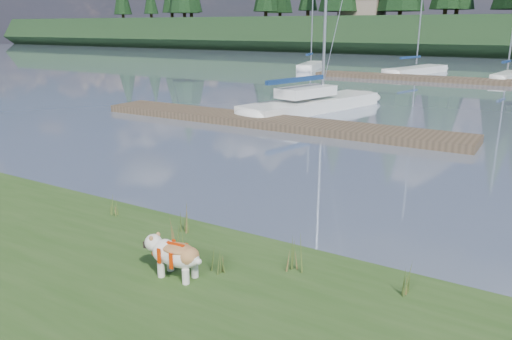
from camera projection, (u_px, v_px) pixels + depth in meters
The scene contains 16 objects.
ground at pixel (462, 82), 35.69m from camera, with size 200.00×200.00×0.00m, color slate.
bulldog at pixel (175, 254), 7.27m from camera, with size 0.97×0.45×0.58m.
sailboat_main at pixel (321, 100), 24.18m from camera, with size 4.15×9.61×13.53m.
dock_near at pixel (268, 121), 20.36m from camera, with size 16.00×2.00×0.30m, color #4C3D2C.
dock_far at pixel (493, 82), 34.65m from camera, with size 26.00×2.20×0.30m, color #4C3D2C.
sailboat_bg_0 at pixel (312, 65), 47.11m from camera, with size 3.03×7.17×10.32m.
sailboat_bg_1 at pixel (420, 69), 42.58m from camera, with size 3.96×9.03×13.14m.
sailboat_bg_2 at pixel (508, 75), 37.35m from camera, with size 1.89×5.79×8.81m.
weed_0 at pixel (177, 233), 8.31m from camera, with size 0.17×0.14×0.57m.
weed_1 at pixel (184, 219), 8.91m from camera, with size 0.17×0.14×0.58m.
weed_2 at pixel (294, 256), 7.45m from camera, with size 0.17×0.14×0.60m.
weed_3 at pixel (115, 206), 9.70m from camera, with size 0.17×0.14×0.45m.
weed_4 at pixel (219, 261), 7.43m from camera, with size 0.17×0.14×0.45m.
weed_5 at pixel (412, 280), 6.79m from camera, with size 0.17×0.14×0.55m.
mud_lip at pixel (177, 231), 9.68m from camera, with size 60.00×0.50×0.14m, color #33281C.
house_0 at pixel (363, 3), 77.46m from camera, with size 6.30×5.30×4.65m.
Camera 1 is at (5.95, -8.48, 3.91)m, focal length 35.00 mm.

